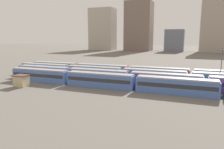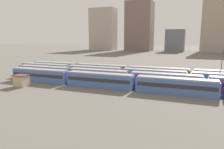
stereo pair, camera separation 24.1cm
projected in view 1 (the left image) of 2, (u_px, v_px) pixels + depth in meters
name	position (u px, v px, depth m)	size (l,w,h in m)	color
ground_plane	(56.00, 77.00, 68.46)	(600.00, 600.00, 0.00)	#666059
train_track_0	(176.00, 86.00, 47.46)	(93.60, 3.06, 3.75)	#4C70BC
train_track_1	(130.00, 78.00, 56.62)	(74.70, 3.06, 3.75)	#6B429E
train_track_2	(122.00, 74.00, 62.76)	(74.70, 3.06, 3.75)	teal
train_track_3	(129.00, 72.00, 67.35)	(74.70, 3.06, 3.75)	#BC4C38
catenary_pole_1	(222.00, 63.00, 59.93)	(0.24, 3.20, 9.80)	#4C4C51
signal_hut	(21.00, 81.00, 54.91)	(3.60, 3.00, 3.04)	#C6B284
distant_building_0	(103.00, 29.00, 216.65)	(25.66, 15.80, 42.01)	#B2A899
distant_building_1	(139.00, 26.00, 202.69)	(24.50, 21.64, 46.45)	#7A665B
distant_building_2	(174.00, 41.00, 193.09)	(16.75, 17.24, 19.89)	slate
distant_building_3	(217.00, 26.00, 178.80)	(26.49, 16.20, 44.07)	#A89989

